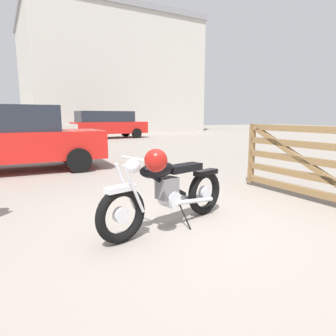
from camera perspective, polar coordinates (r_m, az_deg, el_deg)
name	(u,v)px	position (r m, az deg, el deg)	size (l,w,h in m)	color
ground_plane	(203,229)	(3.82, 6.75, -11.55)	(80.00, 80.00, 0.00)	gray
vintage_motorcycle	(167,190)	(3.68, -0.29, -4.28)	(1.99, 0.97, 1.07)	black
timber_gate	(319,160)	(5.33, 27.10, 1.37)	(0.38, 2.54, 1.60)	olive
dark_sedan_left	(25,128)	(13.98, -25.91, 6.94)	(4.05, 2.12, 1.78)	black
white_estate_far	(17,139)	(8.45, -27.06, 5.02)	(4.28, 2.08, 1.67)	black
red_hatchback_near	(108,124)	(19.77, -11.47, 8.36)	(4.91, 2.49, 1.74)	black
industrial_building	(105,77)	(31.87, -11.97, 16.78)	(16.57, 14.98, 19.90)	beige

